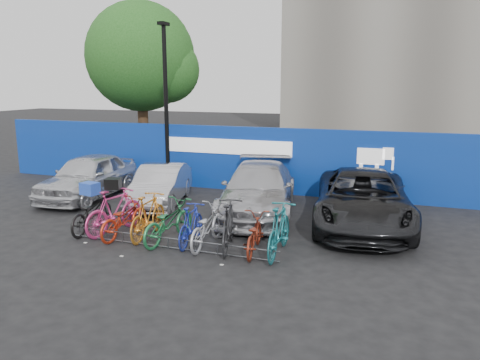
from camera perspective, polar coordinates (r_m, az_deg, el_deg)
The scene contains 21 objects.
ground at distance 12.14m, azimuth -7.37°, elevation -7.43°, with size 100.00×100.00×0.00m, color black.
hoarding at distance 17.25m, azimuth 1.59°, elevation 2.52°, with size 22.00×0.18×2.40m.
tree at distance 23.59m, azimuth -11.47°, elevation 14.20°, with size 5.40×5.20×7.80m.
lamppost at distance 17.76m, azimuth -9.01°, elevation 9.36°, with size 0.25×0.50×6.11m.
bike_rack at distance 11.59m, azimuth -8.74°, elevation -7.57°, with size 5.60×0.03×0.30m.
car_0 at distance 17.19m, azimuth -18.01°, elevation 0.44°, with size 1.82×4.52×1.54m, color silver.
car_1 at distance 15.64m, azimuth -9.68°, elevation -0.66°, with size 1.38×3.96×1.31m, color #AAAAAE.
car_2 at distance 14.38m, azimuth 2.26°, elevation -1.15°, with size 2.13×5.24×1.52m, color #B3B3B8.
car_3 at distance 13.57m, azimuth 14.73°, elevation -2.28°, with size 2.56×5.56×1.54m, color black.
bike_0 at distance 13.34m, azimuth -17.65°, elevation -3.83°, with size 0.68×1.96×1.03m, color black.
bike_1 at distance 12.97m, azimuth -15.05°, elevation -3.68°, with size 0.57×2.03×1.22m, color #CF367E.
bike_2 at distance 12.64m, azimuth -13.94°, elevation -4.58°, with size 0.65×1.88×0.99m, color #B72C13.
bike_3 at distance 12.40m, azimuth -11.13°, elevation -4.31°, with size 0.55×1.95×1.17m, color orange.
bike_4 at distance 12.00m, azimuth -8.74°, elevation -5.07°, with size 0.70×2.00×1.05m, color #237741.
bike_5 at distance 11.74m, azimuth -5.99°, elevation -5.43°, with size 0.48×1.71×1.03m, color #1D2D9F.
bike_6 at distance 11.60m, azimuth -4.07°, elevation -5.65°, with size 0.67×1.93×1.01m, color #A8A9B0.
bike_7 at distance 11.31m, azimuth -1.40°, elevation -5.55°, with size 0.57×2.02×1.21m, color #242427.
bike_8 at distance 11.14m, azimuth 1.69°, elevation -6.61°, with size 0.61×1.76×0.92m, color maroon.
bike_9 at distance 10.98m, azimuth 4.79°, elevation -6.08°, with size 0.58×2.05×1.23m, color #1A6E76.
cargo_crate at distance 13.19m, azimuth -17.83°, elevation -1.00°, with size 0.45×0.34×0.32m, color blue.
cargo_topcase at distance 12.80m, azimuth -15.22°, elevation -0.44°, with size 0.38×0.34×0.28m, color black.
Camera 1 is at (5.27, -10.19, 3.97)m, focal length 35.00 mm.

